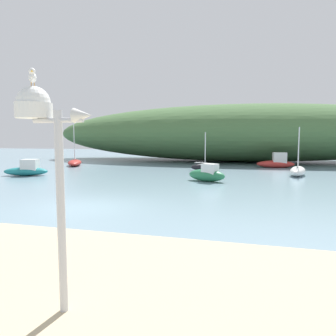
{
  "coord_description": "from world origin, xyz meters",
  "views": [
    {
      "loc": [
        6.24,
        -11.09,
        2.74
      ],
      "look_at": [
        2.66,
        2.23,
        1.43
      ],
      "focal_mm": 33.48,
      "sensor_mm": 36.0,
      "label": 1
    }
  ],
  "objects": [
    {
      "name": "distant_hill",
      "position": [
        4.56,
        27.13,
        3.35
      ],
      "size": [
        46.47,
        14.17,
        6.7
      ],
      "primitive_type": "ellipsoid",
      "color": "#476B3D",
      "rests_on": "ground"
    },
    {
      "name": "motorboat_near_shore",
      "position": [
        3.51,
        8.64,
        0.47
      ],
      "size": [
        2.72,
        1.85,
        1.14
      ],
      "color": "#287A4C",
      "rests_on": "ground"
    },
    {
      "name": "sailboat_inner_mooring",
      "position": [
        9.49,
        13.28,
        0.36
      ],
      "size": [
        1.68,
        3.35,
        3.55
      ],
      "color": "white",
      "rests_on": "ground"
    },
    {
      "name": "seagull_on_radar",
      "position": [
        3.23,
        -7.24,
        3.61
      ],
      "size": [
        0.24,
        0.3,
        0.23
      ],
      "color": "orange",
      "rests_on": "mast_structure"
    },
    {
      "name": "ground_plane",
      "position": [
        0.0,
        0.0,
        0.0
      ],
      "size": [
        120.0,
        120.0,
        0.0
      ],
      "primitive_type": "plane",
      "color": "#7A99A8"
    },
    {
      "name": "motorboat_by_sandbar",
      "position": [
        8.47,
        19.54,
        0.51
      ],
      "size": [
        3.49,
        1.41,
        1.43
      ],
      "color": "#B72D28",
      "rests_on": "ground"
    },
    {
      "name": "sailboat_off_point",
      "position": [
        2.38,
        15.45,
        0.33
      ],
      "size": [
        2.56,
        1.97,
        3.24
      ],
      "color": "black",
      "rests_on": "ground"
    },
    {
      "name": "sailboat_far_left",
      "position": [
        -10.93,
        16.69,
        0.32
      ],
      "size": [
        3.06,
        4.31,
        5.14
      ],
      "color": "#B72D28",
      "rests_on": "ground"
    },
    {
      "name": "mast_structure",
      "position": [
        3.34,
        -7.23,
        2.9
      ],
      "size": [
        1.17,
        0.51,
        3.28
      ],
      "color": "silver",
      "rests_on": "beach_sand"
    },
    {
      "name": "motorboat_west_reach",
      "position": [
        -9.68,
        8.25,
        0.44
      ],
      "size": [
        3.35,
        2.06,
        1.2
      ],
      "color": "teal",
      "rests_on": "ground"
    }
  ]
}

